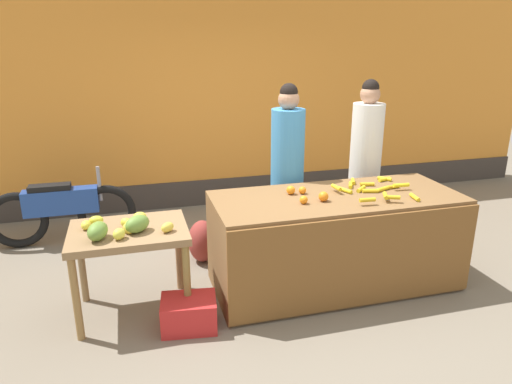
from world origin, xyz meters
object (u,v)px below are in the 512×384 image
Objects in this scene: produce_crate at (189,313)px; produce_sack at (203,241)px; parked_motorcycle at (62,210)px; vendor_woman_blue_shirt at (287,173)px; vendor_woman_white_shirt at (365,164)px.

produce_sack is (0.31, 1.17, 0.09)m from produce_crate.
produce_sack reaches higher than produce_crate.
vendor_woman_blue_shirt is at bearing -22.55° from parked_motorcycle.
vendor_woman_blue_shirt is at bearing -174.48° from vendor_woman_white_shirt.
produce_sack is at bearing 173.94° from vendor_woman_blue_shirt.
vendor_woman_blue_shirt is at bearing -6.06° from produce_sack.
vendor_woman_white_shirt reaches higher than produce_sack.
vendor_woman_blue_shirt is 0.99× the size of vendor_woman_white_shirt.
vendor_woman_white_shirt reaches higher than produce_crate.
produce_crate is at bearing -60.86° from parked_motorcycle.
parked_motorcycle is at bearing 164.94° from vendor_woman_white_shirt.
produce_crate is at bearing -104.64° from produce_sack.
vendor_woman_blue_shirt is 1.14m from produce_sack.
vendor_woman_blue_shirt is 2.58m from parked_motorcycle.
vendor_woman_white_shirt is 1.15× the size of parked_motorcycle.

